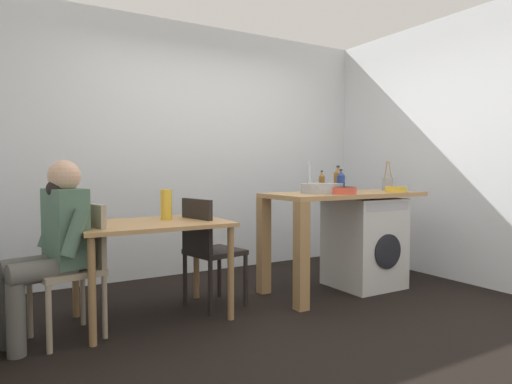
# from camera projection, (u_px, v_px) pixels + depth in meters

# --- Properties ---
(ground_plane) EXTENTS (5.46, 5.46, 0.00)m
(ground_plane) POSITION_uv_depth(u_px,v_px,m) (285.00, 315.00, 3.50)
(ground_plane) COLOR black
(wall_back) EXTENTS (4.60, 0.10, 2.70)m
(wall_back) POSITION_uv_depth(u_px,v_px,m) (196.00, 150.00, 4.94)
(wall_back) COLOR silver
(wall_back) RESTS_ON ground_plane
(wall_counter_side) EXTENTS (0.10, 3.80, 2.70)m
(wall_counter_side) POSITION_uv_depth(u_px,v_px,m) (461.00, 148.00, 4.52)
(wall_counter_side) COLOR silver
(wall_counter_side) RESTS_ON ground_plane
(dining_table) EXTENTS (1.10, 0.76, 0.74)m
(dining_table) POSITION_uv_depth(u_px,v_px,m) (152.00, 235.00, 3.39)
(dining_table) COLOR tan
(dining_table) RESTS_ON ground_plane
(chair_person_seat) EXTENTS (0.48, 0.48, 0.90)m
(chair_person_seat) POSITION_uv_depth(u_px,v_px,m) (77.00, 262.00, 3.05)
(chair_person_seat) COLOR gray
(chair_person_seat) RESTS_ON ground_plane
(chair_opposite) EXTENTS (0.47, 0.47, 0.90)m
(chair_opposite) POSITION_uv_depth(u_px,v_px,m) (208.00, 246.00, 3.67)
(chair_opposite) COLOR black
(chair_opposite) RESTS_ON ground_plane
(seated_person) EXTENTS (0.54, 0.54, 1.20)m
(seated_person) POSITION_uv_depth(u_px,v_px,m) (52.00, 241.00, 2.93)
(seated_person) COLOR #595651
(seated_person) RESTS_ON ground_plane
(kitchen_counter) EXTENTS (1.50, 0.68, 0.92)m
(kitchen_counter) POSITION_uv_depth(u_px,v_px,m) (326.00, 210.00, 4.09)
(kitchen_counter) COLOR tan
(kitchen_counter) RESTS_ON ground_plane
(washing_machine) EXTENTS (0.60, 0.61, 0.86)m
(washing_machine) POSITION_uv_depth(u_px,v_px,m) (364.00, 242.00, 4.34)
(washing_machine) COLOR silver
(washing_machine) RESTS_ON ground_plane
(sink_basin) EXTENTS (0.38, 0.38, 0.09)m
(sink_basin) POSITION_uv_depth(u_px,v_px,m) (322.00, 188.00, 4.05)
(sink_basin) COLOR #9EA0A5
(sink_basin) RESTS_ON kitchen_counter
(tap) EXTENTS (0.02, 0.02, 0.28)m
(tap) POSITION_uv_depth(u_px,v_px,m) (310.00, 177.00, 4.20)
(tap) COLOR #B2B2B7
(tap) RESTS_ON kitchen_counter
(bottle_tall_green) EXTENTS (0.06, 0.06, 0.20)m
(bottle_tall_green) POSITION_uv_depth(u_px,v_px,m) (322.00, 182.00, 4.34)
(bottle_tall_green) COLOR brown
(bottle_tall_green) RESTS_ON kitchen_counter
(bottle_squat_brown) EXTENTS (0.08, 0.08, 0.22)m
(bottle_squat_brown) POSITION_uv_depth(u_px,v_px,m) (341.00, 182.00, 4.25)
(bottle_squat_brown) COLOR navy
(bottle_squat_brown) RESTS_ON kitchen_counter
(bottle_clear_small) EXTENTS (0.08, 0.08, 0.25)m
(bottle_clear_small) POSITION_uv_depth(u_px,v_px,m) (338.00, 180.00, 4.41)
(bottle_clear_small) COLOR brown
(bottle_clear_small) RESTS_ON kitchen_counter
(mixing_bowl) EXTENTS (0.23, 0.23, 0.06)m
(mixing_bowl) POSITION_uv_depth(u_px,v_px,m) (344.00, 190.00, 3.92)
(mixing_bowl) COLOR #D84C38
(mixing_bowl) RESTS_ON kitchen_counter
(utensil_crock) EXTENTS (0.11, 0.11, 0.30)m
(utensil_crock) POSITION_uv_depth(u_px,v_px,m) (388.00, 184.00, 4.54)
(utensil_crock) COLOR gray
(utensil_crock) RESTS_ON kitchen_counter
(colander) EXTENTS (0.20, 0.20, 0.06)m
(colander) POSITION_uv_depth(u_px,v_px,m) (396.00, 189.00, 4.22)
(colander) COLOR gold
(colander) RESTS_ON kitchen_counter
(vase) EXTENTS (0.09, 0.09, 0.24)m
(vase) POSITION_uv_depth(u_px,v_px,m) (166.00, 204.00, 3.54)
(vase) COLOR gold
(vase) RESTS_ON dining_table
(scissors) EXTENTS (0.15, 0.06, 0.01)m
(scissors) POSITION_uv_depth(u_px,v_px,m) (347.00, 193.00, 4.07)
(scissors) COLOR #B2B2B7
(scissors) RESTS_ON kitchen_counter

